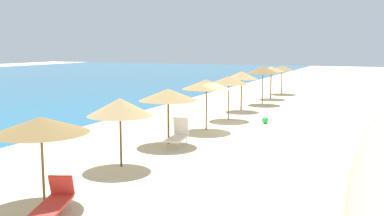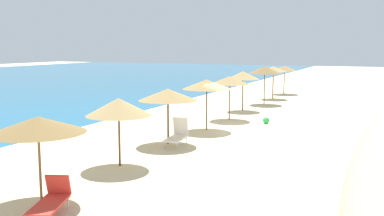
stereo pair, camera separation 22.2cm
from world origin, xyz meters
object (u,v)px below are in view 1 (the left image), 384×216
(beach_umbrella_2, at_px, (41,125))
(lounge_chair_1, at_px, (55,200))
(beach_umbrella_9, at_px, (271,69))
(beach_umbrella_10, at_px, (282,68))
(lounge_chair_0, at_px, (178,135))
(beach_umbrella_5, at_px, (206,84))
(beach_umbrella_8, at_px, (263,70))
(beach_umbrella_7, at_px, (242,75))
(beach_ball, at_px, (265,120))
(beach_umbrella_6, at_px, (229,80))
(beach_umbrella_3, at_px, (120,107))
(beach_umbrella_4, at_px, (168,95))

(beach_umbrella_2, bearing_deg, lounge_chair_1, -125.41)
(beach_umbrella_2, distance_m, beach_umbrella_9, 27.59)
(beach_umbrella_10, relative_size, lounge_chair_0, 1.65)
(beach_umbrella_5, relative_size, lounge_chair_1, 1.50)
(beach_umbrella_8, distance_m, beach_umbrella_9, 3.80)
(beach_umbrella_5, height_order, lounge_chair_1, beach_umbrella_5)
(beach_umbrella_10, bearing_deg, beach_umbrella_7, 178.93)
(beach_umbrella_7, relative_size, beach_ball, 7.07)
(beach_umbrella_8, bearing_deg, beach_umbrella_9, 3.88)
(beach_umbrella_5, relative_size, beach_umbrella_7, 0.99)
(beach_umbrella_9, bearing_deg, beach_ball, -167.93)
(beach_umbrella_5, xyz_separation_m, beach_umbrella_6, (3.69, 0.02, -0.04))
(beach_umbrella_3, relative_size, lounge_chair_1, 1.42)
(beach_umbrella_4, height_order, beach_umbrella_8, beach_umbrella_8)
(beach_umbrella_3, distance_m, beach_umbrella_4, 4.15)
(beach_umbrella_9, distance_m, beach_umbrella_10, 4.19)
(beach_umbrella_4, bearing_deg, beach_umbrella_5, -4.42)
(beach_umbrella_3, height_order, beach_umbrella_10, beach_umbrella_10)
(beach_umbrella_3, height_order, lounge_chair_0, beach_umbrella_3)
(beach_umbrella_3, relative_size, beach_ball, 6.66)
(beach_umbrella_8, height_order, lounge_chair_1, beach_umbrella_8)
(beach_umbrella_7, relative_size, lounge_chair_0, 1.71)
(beach_umbrella_4, distance_m, lounge_chair_0, 1.84)
(beach_umbrella_6, distance_m, beach_umbrella_8, 7.93)
(beach_umbrella_6, xyz_separation_m, beach_umbrella_7, (3.95, 0.41, 0.05))
(beach_umbrella_4, height_order, beach_ball, beach_umbrella_4)
(beach_umbrella_5, relative_size, beach_umbrella_10, 1.03)
(beach_umbrella_8, bearing_deg, lounge_chair_0, -179.20)
(beach_umbrella_8, xyz_separation_m, lounge_chair_0, (-15.70, -0.22, -2.11))
(beach_umbrella_8, distance_m, lounge_chair_0, 15.84)
(lounge_chair_1, distance_m, beach_ball, 16.03)
(beach_umbrella_4, distance_m, beach_umbrella_8, 15.51)
(beach_umbrella_3, relative_size, lounge_chair_0, 1.61)
(lounge_chair_1, bearing_deg, beach_umbrella_7, -107.30)
(beach_umbrella_9, distance_m, lounge_chair_1, 28.38)
(beach_umbrella_6, relative_size, lounge_chair_1, 1.46)
(beach_umbrella_2, relative_size, beach_umbrella_6, 1.02)
(beach_umbrella_6, distance_m, lounge_chair_1, 16.70)
(beach_umbrella_2, relative_size, beach_umbrella_8, 0.92)
(beach_umbrella_6, height_order, beach_umbrella_8, beach_umbrella_8)
(beach_umbrella_4, xyz_separation_m, beach_umbrella_8, (15.50, -0.33, 0.37))
(beach_umbrella_4, bearing_deg, beach_umbrella_9, -0.23)
(lounge_chair_0, bearing_deg, beach_ball, -112.85)
(beach_umbrella_2, height_order, lounge_chair_0, beach_umbrella_2)
(beach_umbrella_6, relative_size, beach_umbrella_8, 0.90)
(beach_umbrella_5, distance_m, lounge_chair_1, 13.05)
(beach_umbrella_5, bearing_deg, lounge_chair_1, -176.24)
(beach_umbrella_5, xyz_separation_m, lounge_chair_0, (-4.08, -0.25, -1.92))
(beach_ball, bearing_deg, beach_umbrella_9, 12.07)
(lounge_chair_0, height_order, lounge_chair_1, lounge_chair_0)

